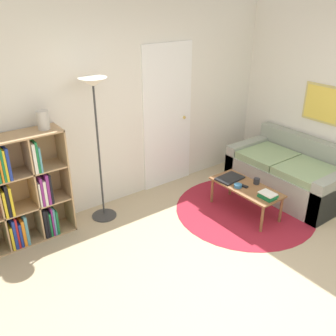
# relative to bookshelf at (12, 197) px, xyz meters

# --- Properties ---
(ground_plane) EXTENTS (14.00, 14.00, 0.00)m
(ground_plane) POSITION_rel_bookshelf_xyz_m (1.56, -2.13, -0.60)
(ground_plane) COLOR tan
(wall_back) EXTENTS (7.75, 0.11, 2.60)m
(wall_back) POSITION_rel_bookshelf_xyz_m (1.59, 0.21, 0.69)
(wall_back) COLOR silver
(wall_back) RESTS_ON ground_plane
(wall_right) EXTENTS (0.08, 5.32, 2.60)m
(wall_right) POSITION_rel_bookshelf_xyz_m (3.96, -0.97, 0.70)
(wall_right) COLOR silver
(wall_right) RESTS_ON ground_plane
(rug) EXTENTS (1.84, 1.84, 0.01)m
(rug) POSITION_rel_bookshelf_xyz_m (2.64, -1.08, -0.60)
(rug) COLOR maroon
(rug) RESTS_ON ground_plane
(bookshelf) EXTENTS (1.18, 0.34, 1.29)m
(bookshelf) POSITION_rel_bookshelf_xyz_m (0.00, 0.00, 0.00)
(bookshelf) COLOR tan
(bookshelf) RESTS_ON ground_plane
(floor_lamp) EXTENTS (0.32, 0.32, 1.80)m
(floor_lamp) POSITION_rel_bookshelf_xyz_m (1.05, -0.09, 0.88)
(floor_lamp) COLOR #333333
(floor_lamp) RESTS_ON ground_plane
(couch) EXTENTS (0.91, 1.61, 0.78)m
(couch) POSITION_rel_bookshelf_xyz_m (3.52, -1.10, -0.32)
(couch) COLOR gray
(couch) RESTS_ON ground_plane
(coffee_table) EXTENTS (0.43, 0.96, 0.38)m
(coffee_table) POSITION_rel_bookshelf_xyz_m (2.59, -1.11, -0.26)
(coffee_table) COLOR brown
(coffee_table) RESTS_ON ground_plane
(laptop) EXTENTS (0.38, 0.27, 0.02)m
(laptop) POSITION_rel_bookshelf_xyz_m (2.57, -0.83, -0.21)
(laptop) COLOR black
(laptop) RESTS_ON coffee_table
(bowl) EXTENTS (0.10, 0.10, 0.04)m
(bowl) POSITION_rel_bookshelf_xyz_m (2.48, -1.06, -0.20)
(bowl) COLOR teal
(bowl) RESTS_ON coffee_table
(book_stack_on_table) EXTENTS (0.16, 0.21, 0.07)m
(book_stack_on_table) POSITION_rel_bookshelf_xyz_m (2.57, -1.47, -0.18)
(book_stack_on_table) COLOR #196B38
(book_stack_on_table) RESTS_ON coffee_table
(cup) EXTENTS (0.08, 0.08, 0.08)m
(cup) POSITION_rel_bookshelf_xyz_m (2.75, -1.14, -0.18)
(cup) COLOR #28282D
(cup) RESTS_ON coffee_table
(remote) EXTENTS (0.07, 0.15, 0.02)m
(remote) POSITION_rel_bookshelf_xyz_m (2.55, -1.08, -0.21)
(remote) COLOR black
(remote) RESTS_ON coffee_table
(vase_on_shelf) EXTENTS (0.13, 0.13, 0.21)m
(vase_on_shelf) POSITION_rel_bookshelf_xyz_m (0.47, -0.00, 0.79)
(vase_on_shelf) COLOR #B7B2A8
(vase_on_shelf) RESTS_ON bookshelf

